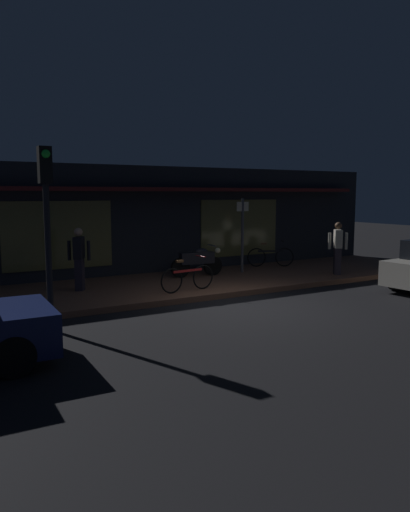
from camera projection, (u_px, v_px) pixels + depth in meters
name	position (u px, v px, depth m)	size (l,w,h in m)	color
ground_plane	(245.00, 306.00, 11.79)	(60.00, 60.00, 0.00)	black
sidewalk_slab	(187.00, 284.00, 14.36)	(18.00, 4.00, 0.15)	brown
storefront_building	(141.00, 220.00, 17.05)	(18.00, 3.30, 3.60)	black
motorcycle	(198.00, 261.00, 15.17)	(1.70, 0.55, 0.97)	black
bicycle_parked	(188.00, 278.00, 12.85)	(1.65, 0.42, 0.91)	black
bicycle_extra	(270.00, 256.00, 17.24)	(1.49, 0.80, 0.91)	black
person_photographer	(79.00, 258.00, 12.89)	(0.57, 0.44, 1.67)	#28232D
person_bystander	(338.00, 247.00, 15.49)	(0.55, 0.44, 1.67)	#28232D
sign_post	(242.00, 231.00, 15.84)	(0.44, 0.09, 2.40)	#47474C
traffic_light_pole	(46.00, 206.00, 9.39)	(0.24, 0.33, 3.60)	black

